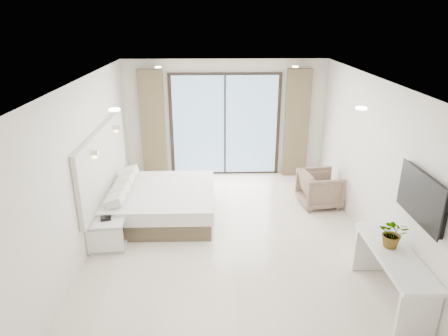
{
  "coord_description": "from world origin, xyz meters",
  "views": [
    {
      "loc": [
        -0.27,
        -5.93,
        3.61
      ],
      "look_at": [
        -0.1,
        0.4,
        1.17
      ],
      "focal_mm": 32.0,
      "sensor_mm": 36.0,
      "label": 1
    }
  ],
  "objects_px": {
    "nightstand": "(108,235)",
    "bed": "(159,203)",
    "armchair": "(320,187)",
    "console_desk": "(393,266)"
  },
  "relations": [
    {
      "from": "bed",
      "to": "nightstand",
      "type": "relative_size",
      "value": 3.49
    },
    {
      "from": "nightstand",
      "to": "armchair",
      "type": "xyz_separation_m",
      "value": [
        3.86,
        1.5,
        0.14
      ]
    },
    {
      "from": "nightstand",
      "to": "armchair",
      "type": "bearing_deg",
      "value": 16.98
    },
    {
      "from": "nightstand",
      "to": "bed",
      "type": "bearing_deg",
      "value": 52.52
    },
    {
      "from": "console_desk",
      "to": "bed",
      "type": "bearing_deg",
      "value": 143.11
    },
    {
      "from": "console_desk",
      "to": "armchair",
      "type": "relative_size",
      "value": 2.07
    },
    {
      "from": "console_desk",
      "to": "nightstand",
      "type": "bearing_deg",
      "value": 160.43
    },
    {
      "from": "nightstand",
      "to": "console_desk",
      "type": "xyz_separation_m",
      "value": [
        4.05,
        -1.44,
        0.31
      ]
    },
    {
      "from": "bed",
      "to": "console_desk",
      "type": "relative_size",
      "value": 1.25
    },
    {
      "from": "bed",
      "to": "nightstand",
      "type": "xyz_separation_m",
      "value": [
        -0.7,
        -1.07,
        -0.05
      ]
    }
  ]
}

